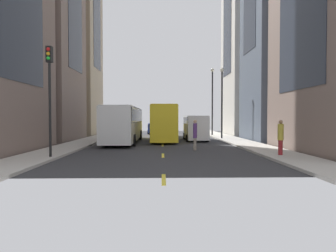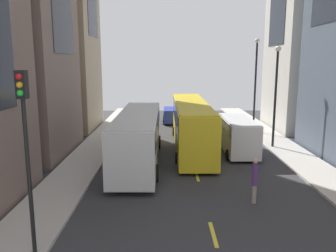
{
  "view_description": "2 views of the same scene",
  "coord_description": "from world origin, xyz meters",
  "views": [
    {
      "loc": [
        -0.07,
        -31.93,
        2.35
      ],
      "look_at": [
        0.6,
        -0.66,
        1.48
      ],
      "focal_mm": 30.86,
      "sensor_mm": 36.0,
      "label": 1
    },
    {
      "loc": [
        -1.86,
        -26.29,
        6.62
      ],
      "look_at": [
        -1.69,
        -2.09,
        2.08
      ],
      "focal_mm": 36.41,
      "sensor_mm": 36.0,
      "label": 2
    }
  ],
  "objects": [
    {
      "name": "sidewalk_west",
      "position": [
        -7.36,
        0.0,
        0.07
      ],
      "size": [
        2.71,
        44.0,
        0.15
      ],
      "primitive_type": "cube",
      "color": "#B2ADA3",
      "rests_on": "ground"
    },
    {
      "name": "streetlamp_far",
      "position": [
        6.5,
        -0.47,
        4.8
      ],
      "size": [
        0.44,
        0.44,
        7.68
      ],
      "color": "black",
      "rests_on": "ground"
    },
    {
      "name": "streetlamp_near",
      "position": [
        6.5,
        5.53,
        5.31
      ],
      "size": [
        0.44,
        0.44,
        8.64
      ],
      "color": "black",
      "rests_on": "ground"
    },
    {
      "name": "lane_stripe_5",
      "position": [
        0.0,
        14.0,
        0.01
      ],
      "size": [
        0.16,
        2.0,
        0.01
      ],
      "primitive_type": "cube",
      "color": "yellow",
      "rests_on": "ground"
    },
    {
      "name": "lane_stripe_3",
      "position": [
        0.0,
        0.0,
        0.01
      ],
      "size": [
        0.16,
        2.0,
        0.01
      ],
      "primitive_type": "cube",
      "color": "yellow",
      "rests_on": "ground"
    },
    {
      "name": "lane_stripe_6",
      "position": [
        0.0,
        21.0,
        0.01
      ],
      "size": [
        0.16,
        2.0,
        0.01
      ],
      "primitive_type": "cube",
      "color": "yellow",
      "rests_on": "ground"
    },
    {
      "name": "ground_plane",
      "position": [
        0.0,
        0.0,
        0.0
      ],
      "size": [
        41.42,
        41.42,
        0.0
      ],
      "primitive_type": "plane",
      "color": "#333335"
    },
    {
      "name": "pedestrian_walking_far",
      "position": [
        2.35,
        -11.0,
        1.21
      ],
      "size": [
        0.29,
        0.29,
        2.21
      ],
      "rotation": [
        0.0,
        0.0,
        2.96
      ],
      "color": "gray",
      "rests_on": "ground"
    },
    {
      "name": "sidewalk_east",
      "position": [
        7.36,
        0.0,
        0.07
      ],
      "size": [
        2.71,
        44.0,
        0.15
      ],
      "primitive_type": "cube",
      "color": "#B2ADA3",
      "rests_on": "ground"
    },
    {
      "name": "car_blue_0",
      "position": [
        -1.2,
        11.16,
        0.92
      ],
      "size": [
        1.89,
        4.09,
        1.56
      ],
      "color": "#2338AD",
      "rests_on": "ground"
    },
    {
      "name": "lane_stripe_2",
      "position": [
        0.0,
        -7.0,
        0.01
      ],
      "size": [
        0.16,
        2.0,
        0.01
      ],
      "primitive_type": "cube",
      "color": "yellow",
      "rests_on": "ground"
    },
    {
      "name": "city_bus_white",
      "position": [
        -3.67,
        -4.22,
        2.01
      ],
      "size": [
        2.8,
        12.15,
        3.35
      ],
      "color": "silver",
      "rests_on": "ground"
    },
    {
      "name": "delivery_van_white",
      "position": [
        3.44,
        -1.83,
        1.51
      ],
      "size": [
        2.25,
        5.86,
        2.58
      ],
      "color": "white",
      "rests_on": "ground"
    },
    {
      "name": "streetcar_yellow",
      "position": [
        0.12,
        -0.02,
        2.13
      ],
      "size": [
        2.7,
        14.44,
        3.59
      ],
      "color": "yellow",
      "rests_on": "ground"
    },
    {
      "name": "lane_stripe_1",
      "position": [
        0.0,
        -14.0,
        0.01
      ],
      "size": [
        0.16,
        2.0,
        0.01
      ],
      "primitive_type": "cube",
      "color": "yellow",
      "rests_on": "ground"
    },
    {
      "name": "lane_stripe_4",
      "position": [
        0.0,
        7.0,
        0.01
      ],
      "size": [
        0.16,
        2.0,
        0.01
      ],
      "primitive_type": "cube",
      "color": "yellow",
      "rests_on": "ground"
    },
    {
      "name": "traffic_light_near_corner",
      "position": [
        -6.4,
        -15.49,
        4.46
      ],
      "size": [
        0.32,
        0.44,
        6.23
      ],
      "color": "black",
      "rests_on": "ground"
    }
  ]
}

